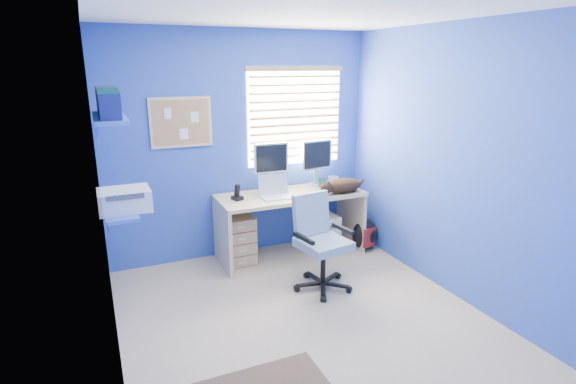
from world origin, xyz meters
name	(u,v)px	position (x,y,z in m)	size (l,w,h in m)	color
floor	(302,317)	(0.00, 0.00, 0.00)	(3.00, 3.20, 0.00)	tan
ceiling	(305,11)	(0.00, 0.00, 2.50)	(3.00, 3.20, 0.00)	white
wall_back	(241,146)	(0.00, 1.60, 1.25)	(3.00, 0.01, 2.50)	#3651A9
wall_front	(447,252)	(0.00, -1.60, 1.25)	(3.00, 0.01, 2.50)	#3651A9
wall_left	(102,201)	(-1.50, 0.00, 1.25)	(0.01, 3.20, 2.50)	#3651A9
wall_right	(449,162)	(1.50, 0.00, 1.25)	(0.01, 3.20, 2.50)	#3651A9
desk	(290,225)	(0.45, 1.26, 0.37)	(1.63, 0.65, 0.74)	tan
laptop	(277,188)	(0.25, 1.18, 0.85)	(0.33, 0.26, 0.22)	silver
monitor_left	(271,166)	(0.31, 1.51, 1.01)	(0.40, 0.12, 0.54)	silver
monitor_right	(316,163)	(0.87, 1.47, 1.01)	(0.40, 0.12, 0.54)	silver
phone	(237,192)	(-0.17, 1.26, 0.82)	(0.09, 0.11, 0.17)	black
mug	(322,183)	(0.90, 1.35, 0.79)	(0.10, 0.09, 0.10)	#145C4C
cd_spindle	(333,179)	(1.13, 1.50, 0.78)	(0.13, 0.13, 0.07)	silver
cat	(343,185)	(1.00, 1.06, 0.82)	(0.46, 0.24, 0.16)	black
tower_pc	(324,231)	(0.88, 1.25, 0.23)	(0.19, 0.44, 0.45)	beige
drawer_boxes	(238,240)	(-0.17, 1.28, 0.27)	(0.35, 0.28, 0.54)	tan
yellow_book	(321,247)	(0.74, 1.05, 0.12)	(0.03, 0.17, 0.24)	yellow
backpack	(365,235)	(1.32, 1.04, 0.19)	(0.32, 0.24, 0.37)	black
office_chair	(320,254)	(0.40, 0.44, 0.34)	(0.61, 0.61, 0.92)	black
window_blinds	(296,117)	(0.65, 1.57, 1.55)	(1.15, 0.05, 1.10)	white
corkboard	(181,122)	(-0.65, 1.58, 1.55)	(0.64, 0.02, 0.52)	tan
wall_shelves	(115,153)	(-1.35, 0.75, 1.43)	(0.42, 0.90, 1.05)	#4663CD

